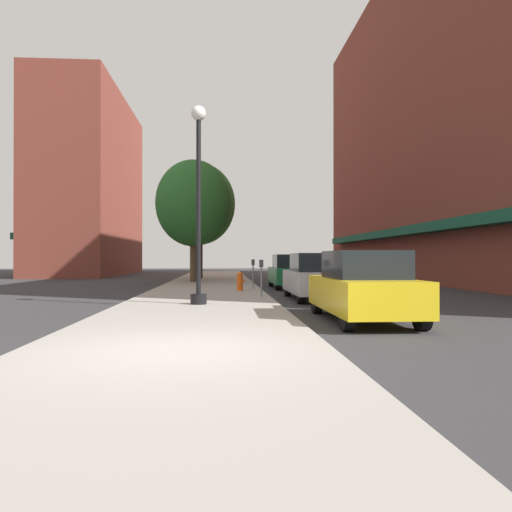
# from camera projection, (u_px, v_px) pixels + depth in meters

# --- Properties ---
(ground_plane) EXTENTS (90.00, 90.00, 0.00)m
(ground_plane) POSITION_uv_depth(u_px,v_px,m) (286.00, 286.00, 25.51)
(ground_plane) COLOR #2D2D30
(sidewalk_slab) EXTENTS (4.80, 50.00, 0.12)m
(sidewalk_slab) POSITION_uv_depth(u_px,v_px,m) (210.00, 285.00, 26.24)
(sidewalk_slab) COLOR gray
(sidewalk_slab) RESTS_ON ground
(building_right_brick) EXTENTS (6.80, 40.00, 21.40)m
(building_right_brick) POSITION_uv_depth(u_px,v_px,m) (454.00, 110.00, 30.28)
(building_right_brick) COLOR brown
(building_right_brick) RESTS_ON ground
(building_far_background) EXTENTS (6.80, 18.00, 15.63)m
(building_far_background) POSITION_uv_depth(u_px,v_px,m) (91.00, 187.00, 43.49)
(building_far_background) COLOR brown
(building_far_background) RESTS_ON ground
(lamppost) EXTENTS (0.48, 0.48, 5.90)m
(lamppost) POSITION_uv_depth(u_px,v_px,m) (199.00, 200.00, 14.50)
(lamppost) COLOR black
(lamppost) RESTS_ON sidewalk_slab
(fire_hydrant) EXTENTS (0.33, 0.26, 0.79)m
(fire_hydrant) POSITION_uv_depth(u_px,v_px,m) (240.00, 281.00, 20.42)
(fire_hydrant) COLOR #E05614
(fire_hydrant) RESTS_ON sidewalk_slab
(parking_meter_near) EXTENTS (0.14, 0.09, 1.31)m
(parking_meter_near) POSITION_uv_depth(u_px,v_px,m) (261.00, 273.00, 17.12)
(parking_meter_near) COLOR slate
(parking_meter_near) RESTS_ON sidewalk_slab
(parking_meter_far) EXTENTS (0.14, 0.09, 1.31)m
(parking_meter_far) POSITION_uv_depth(u_px,v_px,m) (253.00, 270.00, 21.84)
(parking_meter_far) COLOR slate
(parking_meter_far) RESTS_ON sidewalk_slab
(tree_near) EXTENTS (4.79, 4.79, 7.79)m
(tree_near) POSITION_uv_depth(u_px,v_px,m) (200.00, 204.00, 33.04)
(tree_near) COLOR #422D1E
(tree_near) RESTS_ON sidewalk_slab
(tree_mid) EXTENTS (4.33, 4.33, 7.02)m
(tree_mid) POSITION_uv_depth(u_px,v_px,m) (193.00, 203.00, 28.07)
(tree_mid) COLOR #4C3823
(tree_mid) RESTS_ON sidewalk_slab
(car_yellow) EXTENTS (1.80, 4.30, 1.66)m
(car_yellow) POSITION_uv_depth(u_px,v_px,m) (363.00, 287.00, 11.51)
(car_yellow) COLOR black
(car_yellow) RESTS_ON ground
(car_silver) EXTENTS (1.80, 4.30, 1.66)m
(car_silver) POSITION_uv_depth(u_px,v_px,m) (315.00, 277.00, 17.47)
(car_silver) COLOR black
(car_silver) RESTS_ON ground
(car_green) EXTENTS (1.80, 4.30, 1.66)m
(car_green) POSITION_uv_depth(u_px,v_px,m) (290.00, 272.00, 24.01)
(car_green) COLOR black
(car_green) RESTS_ON ground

